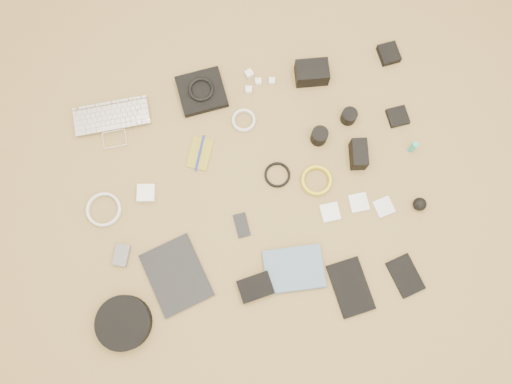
{
  "coord_description": "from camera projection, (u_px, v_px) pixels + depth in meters",
  "views": [
    {
      "loc": [
        -0.06,
        -0.46,
        2.0
      ],
      "look_at": [
        0.01,
        -0.03,
        0.02
      ],
      "focal_mm": 35.0,
      "sensor_mm": 36.0,
      "label": 1
    }
  ],
  "objects": [
    {
      "name": "cable_yellow",
      "position": [
        316.0,
        181.0,
        2.05
      ],
      "size": [
        0.13,
        0.13,
        0.01
      ],
      "primitive_type": "torus",
      "rotation": [
        0.0,
        0.0,
        0.03
      ],
      "color": "gold",
      "rests_on": "ground"
    },
    {
      "name": "tablet",
      "position": [
        177.0,
        275.0,
        1.97
      ],
      "size": [
        0.28,
        0.32,
        0.01
      ],
      "primitive_type": "cube",
      "rotation": [
        0.0,
        0.0,
        0.29
      ],
      "color": "black",
      "rests_on": "ground"
    },
    {
      "name": "notebook_olive",
      "position": [
        200.0,
        154.0,
        2.08
      ],
      "size": [
        0.13,
        0.16,
        0.01
      ],
      "primitive_type": "cube",
      "rotation": [
        0.0,
        0.0,
        -0.39
      ],
      "color": "olive",
      "rests_on": "ground"
    },
    {
      "name": "lens_b",
      "position": [
        349.0,
        116.0,
        2.09
      ],
      "size": [
        0.07,
        0.07,
        0.06
      ],
      "primitive_type": "cylinder",
      "rotation": [
        0.0,
        0.0,
        0.01
      ],
      "color": "black",
      "rests_on": "ground"
    },
    {
      "name": "laptop",
      "position": [
        113.0,
        127.0,
        2.1
      ],
      "size": [
        0.33,
        0.23,
        0.03
      ],
      "primitive_type": "imported",
      "rotation": [
        0.0,
        0.0,
        0.03
      ],
      "color": "silver",
      "rests_on": "ground"
    },
    {
      "name": "filter_case_mid",
      "position": [
        359.0,
        203.0,
        2.03
      ],
      "size": [
        0.08,
        0.08,
        0.01
      ],
      "primitive_type": "cube",
      "rotation": [
        0.0,
        0.0,
        0.04
      ],
      "color": "silver",
      "rests_on": "ground"
    },
    {
      "name": "charger_d",
      "position": [
        249.0,
        90.0,
        2.13
      ],
      "size": [
        0.03,
        0.03,
        0.03
      ],
      "primitive_type": "cube",
      "rotation": [
        0.0,
        0.0,
        -0.2
      ],
      "color": "silver",
      "rests_on": "ground"
    },
    {
      "name": "notebook_black_a",
      "position": [
        351.0,
        287.0,
        1.96
      ],
      "size": [
        0.16,
        0.23,
        0.02
      ],
      "primitive_type": "cube",
      "rotation": [
        0.0,
        0.0,
        0.14
      ],
      "color": "black",
      "rests_on": "ground"
    },
    {
      "name": "card_reader",
      "position": [
        398.0,
        117.0,
        2.11
      ],
      "size": [
        0.09,
        0.09,
        0.02
      ],
      "primitive_type": "cube",
      "rotation": [
        0.0,
        0.0,
        0.09
      ],
      "color": "black",
      "rests_on": "ground"
    },
    {
      "name": "headphones",
      "position": [
        201.0,
        89.0,
        2.1
      ],
      "size": [
        0.15,
        0.15,
        0.01
      ],
      "primitive_type": "torus",
      "rotation": [
        0.0,
        0.0,
        0.43
      ],
      "color": "black",
      "rests_on": "headphone_pouch"
    },
    {
      "name": "cable_white_a",
      "position": [
        244.0,
        121.0,
        2.11
      ],
      "size": [
        0.13,
        0.13,
        0.01
      ],
      "primitive_type": "torus",
      "rotation": [
        0.0,
        0.0,
        0.43
      ],
      "color": "silver",
      "rests_on": "ground"
    },
    {
      "name": "power_brick",
      "position": [
        146.0,
        193.0,
        2.03
      ],
      "size": [
        0.08,
        0.08,
        0.03
      ],
      "primitive_type": "cube",
      "rotation": [
        0.0,
        0.0,
        -0.15
      ],
      "color": "silver",
      "rests_on": "ground"
    },
    {
      "name": "cable_black",
      "position": [
        277.0,
        175.0,
        2.06
      ],
      "size": [
        0.11,
        0.11,
        0.01
      ],
      "primitive_type": "torus",
      "rotation": [
        0.0,
        0.0,
        -0.01
      ],
      "color": "black",
      "rests_on": "ground"
    },
    {
      "name": "notebook_black_b",
      "position": [
        405.0,
        276.0,
        1.97
      ],
      "size": [
        0.14,
        0.17,
        0.01
      ],
      "primitive_type": "cube",
      "rotation": [
        0.0,
        0.0,
        0.27
      ],
      "color": "black",
      "rests_on": "ground"
    },
    {
      "name": "cable_white_b",
      "position": [
        104.0,
        210.0,
        2.03
      ],
      "size": [
        0.15,
        0.15,
        0.01
      ],
      "primitive_type": "torus",
      "rotation": [
        0.0,
        0.0,
        0.02
      ],
      "color": "silver",
      "rests_on": "ground"
    },
    {
      "name": "pen_blue",
      "position": [
        200.0,
        153.0,
        2.07
      ],
      "size": [
        0.06,
        0.15,
        0.01
      ],
      "primitive_type": "cylinder",
      "rotation": [
        1.57,
        0.0,
        -0.36
      ],
      "color": "#121E97",
      "rests_on": "notebook_olive"
    },
    {
      "name": "charger_a",
      "position": [
        258.0,
        82.0,
        2.14
      ],
      "size": [
        0.03,
        0.03,
        0.03
      ],
      "primitive_type": "cube",
      "rotation": [
        0.0,
        0.0,
        -0.07
      ],
      "color": "silver",
      "rests_on": "ground"
    },
    {
      "name": "lens_pouch",
      "position": [
        389.0,
        54.0,
        2.17
      ],
      "size": [
        0.09,
        0.1,
        0.03
      ],
      "primitive_type": "cube",
      "rotation": [
        0.0,
        0.0,
        0.12
      ],
      "color": "black",
      "rests_on": "ground"
    },
    {
      "name": "drive_case",
      "position": [
        255.0,
        287.0,
        1.95
      ],
      "size": [
        0.14,
        0.11,
        0.03
      ],
      "primitive_type": "cube",
      "rotation": [
        0.0,
        0.0,
        0.17
      ],
      "color": "black",
      "rests_on": "ground"
    },
    {
      "name": "headphone_case",
      "position": [
        124.0,
        323.0,
        1.91
      ],
      "size": [
        0.22,
        0.22,
        0.06
      ],
      "primitive_type": "cylinder",
      "rotation": [
        0.0,
        0.0,
        0.07
      ],
      "color": "black",
      "rests_on": "ground"
    },
    {
      "name": "headphone_pouch",
      "position": [
        202.0,
        92.0,
        2.13
      ],
      "size": [
        0.21,
        0.2,
        0.03
      ],
      "primitive_type": "cube",
      "rotation": [
        0.0,
        0.0,
        0.11
      ],
      "color": "black",
      "rests_on": "ground"
    },
    {
      "name": "charger_c",
      "position": [
        272.0,
        81.0,
        2.14
      ],
      "size": [
        0.03,
        0.03,
        0.02
      ],
      "primitive_type": "cube",
      "rotation": [
        0.0,
        0.0,
        -0.23
      ],
      "color": "silver",
      "rests_on": "ground"
    },
    {
      "name": "air_blower",
      "position": [
        420.0,
        204.0,
        2.01
      ],
      "size": [
        0.06,
        0.06,
        0.05
      ],
      "primitive_type": "sphere",
      "rotation": [
        0.0,
        0.0,
        -0.02
      ],
      "color": "black",
      "rests_on": "ground"
    },
    {
      "name": "flash",
      "position": [
        359.0,
        154.0,
        2.04
      ],
      "size": [
        0.08,
        0.12,
        0.09
      ],
      "primitive_type": "cube",
      "rotation": [
        0.0,
        0.0,
        -0.12
      ],
      "color": "black",
      "rests_on": "ground"
    },
    {
      "name": "phone",
      "position": [
        242.0,
        225.0,
        2.02
      ],
      "size": [
        0.06,
        0.1,
        0.01
      ],
      "primitive_type": "cube",
      "rotation": [
        0.0,
        0.0,
        0.09
      ],
      "color": "black",
      "rests_on": "ground"
    },
    {
      "name": "dslr_camera",
      "position": [
        312.0,
        73.0,
        2.12
      ],
      "size": [
        0.14,
        0.11,
        0.08
      ],
      "primitive_type": "cube",
      "rotation": [
        0.0,
        0.0,
        -0.07
      ],
      "color": "black",
      "rests_on": "ground"
    },
    {
      "name": "battery_charger",
      "position": [
        122.0,
        255.0,
        1.98
      ],
      "size": [
        0.08,
        0.1,
        0.02
      ],
      "primitive_type": "cube",
      "rotation": [
        0.0,
        0.0,
        -0.33
      ],
      "color": "#595A5E",
      "rests_on": "ground"
    },
    {
      "name": "paperback",
      "position": [
        297.0,
        291.0,
        1.95
      ],
      "size": [
        0.24,
        0.18,
        0.02
      ],
      "primitive_type": "imported",
      "rotation": [
        0.0,
        0.0,
        1.54
      ],
      "color": "#48627B",
      "rests_on": "ground"
    },
    {
      "name": "charger_b",
      "position": [
        249.0,
        74.0,
        2.15
      ],
      "size": [
        0.04,
        0.04,
        0.03
      ],
      "primitive_type": "cube",
      "rotation": [
        0.0,
        0.0,
        0.36
      ],
      "color": "silver",
      "rests_on": "ground"
    },
    {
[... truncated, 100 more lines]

